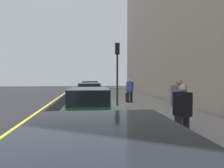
# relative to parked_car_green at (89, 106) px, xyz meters

# --- Properties ---
(ground_plane) EXTENTS (56.00, 56.00, 0.00)m
(ground_plane) POSITION_rel_parked_car_green_xyz_m (5.92, -0.33, -0.76)
(ground_plane) COLOR black
(sidewalk) EXTENTS (28.00, 4.60, 0.15)m
(sidewalk) POSITION_rel_parked_car_green_xyz_m (5.92, -3.63, -0.68)
(sidewalk) COLOR gray
(sidewalk) RESTS_ON ground
(building_facade) EXTENTS (32.00, 0.80, 15.00)m
(building_facade) POSITION_rel_parked_car_green_xyz_m (5.92, -6.38, 6.74)
(building_facade) COLOR tan
(building_facade) RESTS_ON ground
(lane_stripe_centre) EXTENTS (28.00, 0.14, 0.01)m
(lane_stripe_centre) POSITION_rel_parked_car_green_xyz_m (5.92, 2.87, -0.75)
(lane_stripe_centre) COLOR gold
(lane_stripe_centre) RESTS_ON ground
(parked_car_green) EXTENTS (4.54, 1.94, 1.51)m
(parked_car_green) POSITION_rel_parked_car_green_xyz_m (0.00, 0.00, 0.00)
(parked_car_green) COLOR black
(parked_car_green) RESTS_ON ground
(parked_car_navy) EXTENTS (4.59, 1.99, 1.51)m
(parked_car_navy) POSITION_rel_parked_car_green_xyz_m (6.89, -0.08, 0.00)
(parked_car_navy) COLOR black
(parked_car_navy) RESTS_ON ground
(parked_car_charcoal) EXTENTS (4.34, 1.91, 1.51)m
(parked_car_charcoal) POSITION_rel_parked_car_green_xyz_m (13.14, -0.14, -0.00)
(parked_car_charcoal) COLOR black
(parked_car_charcoal) RESTS_ON ground
(pedestrian_black_coat) EXTENTS (0.52, 0.50, 1.63)m
(pedestrian_black_coat) POSITION_rel_parked_car_green_xyz_m (-3.22, -2.55, 0.26)
(pedestrian_black_coat) COLOR black
(pedestrian_black_coat) RESTS_ON sidewalk
(pedestrian_grey_coat) EXTENTS (0.58, 0.55, 1.79)m
(pedestrian_grey_coat) POSITION_rel_parked_car_green_xyz_m (-2.06, -3.00, 0.35)
(pedestrian_grey_coat) COLOR black
(pedestrian_grey_coat) RESTS_ON sidewalk
(pedestrian_blue_coat) EXTENTS (0.53, 0.51, 1.69)m
(pedestrian_blue_coat) POSITION_rel_parked_car_green_xyz_m (5.47, -2.92, 0.29)
(pedestrian_blue_coat) COLOR black
(pedestrian_blue_coat) RESTS_ON sidewalk
(traffic_light_pole) EXTENTS (0.35, 0.26, 3.95)m
(traffic_light_pole) POSITION_rel_parked_car_green_xyz_m (3.97, -1.80, 2.09)
(traffic_light_pole) COLOR #2D2D19
(traffic_light_pole) RESTS_ON sidewalk
(rolling_suitcase) EXTENTS (0.34, 0.22, 1.00)m
(rolling_suitcase) POSITION_rel_parked_car_green_xyz_m (5.88, -2.83, -0.29)
(rolling_suitcase) COLOR black
(rolling_suitcase) RESTS_ON sidewalk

